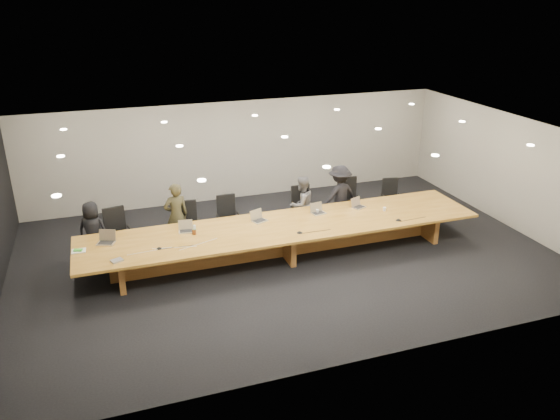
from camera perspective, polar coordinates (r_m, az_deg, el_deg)
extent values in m
plane|color=black|center=(12.50, 0.45, -4.74)|extent=(12.00, 12.00, 0.00)
cube|color=beige|center=(15.57, -4.45, 6.22)|extent=(12.00, 0.02, 2.80)
cube|color=#92621F|center=(12.19, 0.46, -1.72)|extent=(9.00, 1.80, 0.06)
cube|color=brown|center=(12.34, 0.45, -3.31)|extent=(7.65, 0.15, 0.69)
cube|color=brown|center=(11.77, -16.40, -5.62)|extent=(0.12, 1.26, 0.69)
cube|color=brown|center=(12.34, 0.45, -3.31)|extent=(0.12, 1.26, 0.69)
cube|color=brown|center=(13.86, 14.64, -1.13)|extent=(0.12, 1.26, 0.69)
imported|color=black|center=(12.77, -18.96, -2.07)|extent=(0.77, 0.64, 1.35)
imported|color=#302D1A|center=(12.82, -10.78, -0.58)|extent=(0.62, 0.45, 1.57)
imported|color=#545456|center=(13.45, 2.27, 0.60)|extent=(0.85, 0.76, 1.43)
imported|color=black|center=(13.87, 6.22, 1.50)|extent=(1.13, 0.80, 1.59)
cylinder|color=silver|center=(11.84, -8.93, -2.06)|extent=(0.08, 0.08, 0.20)
cylinder|color=#663212|center=(11.85, -8.96, -2.28)|extent=(0.11, 0.11, 0.11)
cone|color=silver|center=(12.85, 3.92, -0.13)|extent=(0.09, 0.09, 0.08)
cone|color=white|center=(13.18, 10.86, 0.10)|extent=(0.09, 0.09, 0.09)
cube|color=silver|center=(11.71, -20.30, -4.03)|extent=(0.28, 0.23, 0.02)
cube|color=green|center=(11.70, -20.36, -3.95)|extent=(0.19, 0.14, 0.03)
cube|color=#B6B6BB|center=(11.06, -16.68, -5.08)|extent=(0.26, 0.23, 0.03)
cone|color=black|center=(11.36, -12.52, -3.91)|extent=(0.14, 0.14, 0.03)
cone|color=black|center=(11.80, 2.07, -2.33)|extent=(0.16, 0.16, 0.03)
cone|color=black|center=(12.71, 12.28, -1.00)|extent=(0.18, 0.18, 0.03)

